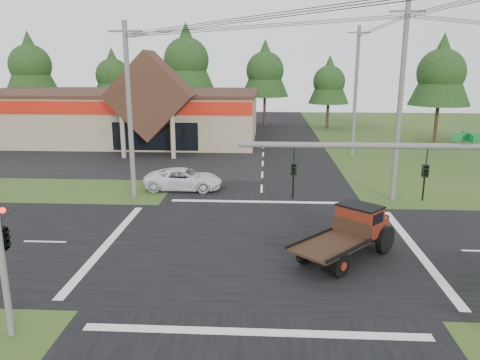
{
  "coord_description": "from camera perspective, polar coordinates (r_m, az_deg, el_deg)",
  "views": [
    {
      "loc": [
        0.24,
        -19.89,
        8.13
      ],
      "look_at": [
        -1.08,
        3.65,
        2.2
      ],
      "focal_mm": 35.0,
      "sensor_mm": 36.0,
      "label": 1
    }
  ],
  "objects": [
    {
      "name": "tree_row_e",
      "position": [
        60.43,
        10.82,
        11.89
      ],
      "size": [
        5.04,
        5.04,
        9.09
      ],
      "color": "#332316",
      "rests_on": "ground"
    },
    {
      "name": "traffic_signal_mast",
      "position": [
        14.08,
        26.44,
        -2.66
      ],
      "size": [
        8.12,
        0.24,
        7.0
      ],
      "color": "#595651",
      "rests_on": "ground"
    },
    {
      "name": "antique_flatbed_truck",
      "position": [
        20.26,
        12.68,
        -6.52
      ],
      "size": [
        5.08,
        5.29,
        2.22
      ],
      "primitive_type": null,
      "rotation": [
        0.0,
        0.0,
        -0.74
      ],
      "color": "#5A190C",
      "rests_on": "ground"
    },
    {
      "name": "utility_pole_n",
      "position": [
        42.67,
        13.92,
        10.5
      ],
      "size": [
        2.0,
        0.3,
        11.2
      ],
      "color": "#595651",
      "rests_on": "ground"
    },
    {
      "name": "tree_row_d",
      "position": [
        61.89,
        3.07,
        13.4
      ],
      "size": [
        6.16,
        6.16,
        11.11
      ],
      "color": "#332316",
      "rests_on": "ground"
    },
    {
      "name": "cvs_building",
      "position": [
        52.24,
        -14.72,
        7.78
      ],
      "size": [
        30.4,
        18.2,
        9.19
      ],
      "color": "gray",
      "rests_on": "ground"
    },
    {
      "name": "tree_row_b",
      "position": [
        65.13,
        -15.26,
        12.38
      ],
      "size": [
        5.6,
        5.6,
        10.1
      ],
      "color": "#332316",
      "rests_on": "ground"
    },
    {
      "name": "tree_side_ne",
      "position": [
        52.96,
        23.36,
        12.18
      ],
      "size": [
        6.16,
        6.16,
        11.11
      ],
      "color": "#332316",
      "rests_on": "ground"
    },
    {
      "name": "white_pickup",
      "position": [
        30.95,
        -6.89,
        0.12
      ],
      "size": [
        5.02,
        2.32,
        1.4
      ],
      "primitive_type": "imported",
      "rotation": [
        0.0,
        0.0,
        1.57
      ],
      "color": "white",
      "rests_on": "ground"
    },
    {
      "name": "road_ns",
      "position": [
        21.48,
        2.36,
        -8.1
      ],
      "size": [
        12.0,
        120.0,
        0.02
      ],
      "primitive_type": "cube",
      "color": "black",
      "rests_on": "ground"
    },
    {
      "name": "parking_apron",
      "position": [
        42.2,
        -16.59,
        2.44
      ],
      "size": [
        28.0,
        14.0,
        0.02
      ],
      "primitive_type": "cube",
      "color": "black",
      "rests_on": "ground"
    },
    {
      "name": "utility_pole_nw",
      "position": [
        29.21,
        -13.34,
        8.35
      ],
      "size": [
        2.0,
        0.3,
        10.5
      ],
      "color": "#595651",
      "rests_on": "ground"
    },
    {
      "name": "road_ew",
      "position": [
        21.48,
        2.36,
        -8.1
      ],
      "size": [
        120.0,
        12.0,
        0.02
      ],
      "primitive_type": "cube",
      "color": "black",
      "rests_on": "ground"
    },
    {
      "name": "ground",
      "position": [
        21.49,
        2.36,
        -8.13
      ],
      "size": [
        120.0,
        120.0,
        0.0
      ],
      "primitive_type": "plane",
      "color": "#29481A",
      "rests_on": "ground"
    },
    {
      "name": "traffic_signal_corner",
      "position": [
        15.46,
        -27.13,
        -4.83
      ],
      "size": [
        0.53,
        2.48,
        4.4
      ],
      "color": "#595651",
      "rests_on": "ground"
    },
    {
      "name": "utility_pole_ne",
      "position": [
        29.03,
        18.94,
        8.94
      ],
      "size": [
        2.0,
        0.3,
        11.5
      ],
      "color": "#595651",
      "rests_on": "ground"
    },
    {
      "name": "tree_row_c",
      "position": [
        61.75,
        -6.55,
        14.58
      ],
      "size": [
        7.28,
        7.28,
        13.13
      ],
      "color": "#332316",
      "rests_on": "ground"
    },
    {
      "name": "tree_row_a",
      "position": [
        67.09,
        -24.23,
        12.85
      ],
      "size": [
        6.72,
        6.72,
        12.12
      ],
      "color": "#332316",
      "rests_on": "ground"
    }
  ]
}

